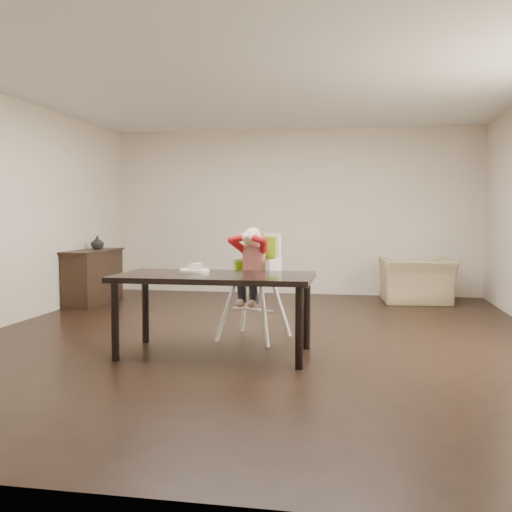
% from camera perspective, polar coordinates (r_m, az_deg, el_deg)
% --- Properties ---
extents(ground, '(7.00, 7.00, 0.00)m').
position_cam_1_polar(ground, '(6.11, 0.10, -8.12)').
color(ground, black).
rests_on(ground, ground).
extents(room_walls, '(6.02, 7.02, 2.71)m').
position_cam_1_polar(room_walls, '(6.00, 0.11, 9.47)').
color(room_walls, beige).
rests_on(room_walls, ground).
extents(dining_table, '(1.80, 0.90, 0.75)m').
position_cam_1_polar(dining_table, '(5.27, -4.15, -2.68)').
color(dining_table, black).
rests_on(dining_table, ground).
extents(high_chair, '(0.60, 0.60, 1.17)m').
position_cam_1_polar(high_chair, '(5.94, -0.10, -0.46)').
color(high_chair, white).
rests_on(high_chair, ground).
extents(plate, '(0.37, 0.37, 0.08)m').
position_cam_1_polar(plate, '(5.48, -6.09, -1.32)').
color(plate, white).
rests_on(plate, dining_table).
extents(armchair, '(1.06, 0.74, 0.88)m').
position_cam_1_polar(armchair, '(8.77, 15.77, -1.66)').
color(armchair, tan).
rests_on(armchair, ground).
extents(sideboard, '(0.44, 1.26, 0.79)m').
position_cam_1_polar(sideboard, '(8.72, -15.94, -1.99)').
color(sideboard, black).
rests_on(sideboard, ground).
extents(vase, '(0.22, 0.23, 0.19)m').
position_cam_1_polar(vase, '(8.82, -15.58, 1.27)').
color(vase, '#99999E').
rests_on(vase, sideboard).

